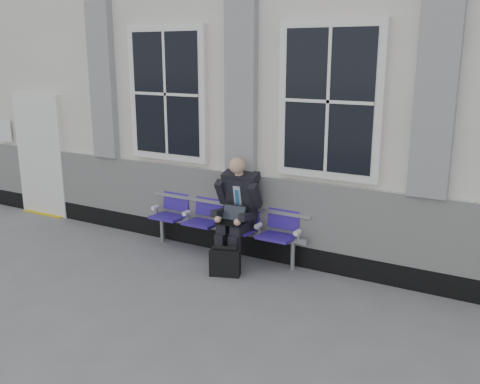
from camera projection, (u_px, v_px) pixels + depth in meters
The scene contains 5 objects.
ground at pixel (247, 308), 6.10m from camera, with size 70.00×70.00×0.00m, color slate.
station_building at pixel (353, 93), 8.47m from camera, with size 14.40×4.40×4.49m.
bench at pixel (224, 218), 7.62m from camera, with size 2.60×0.47×0.91m.
businessman at pixel (237, 207), 7.29m from camera, with size 0.62×0.83×1.48m.
briefcase at pixel (225, 262), 6.97m from camera, with size 0.43×0.30×0.41m.
Camera 1 is at (2.72, -4.87, 2.82)m, focal length 40.00 mm.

